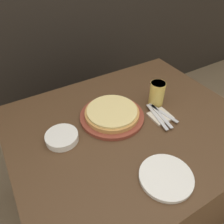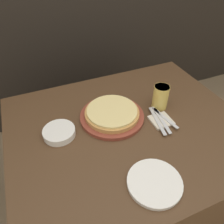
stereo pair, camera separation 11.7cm
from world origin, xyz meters
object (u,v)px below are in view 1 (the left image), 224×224
at_px(dinner_plate, 166,177).
at_px(side_bowl, 62,137).
at_px(fork, 157,117).
at_px(spoon, 164,114).
at_px(dinner_knife, 161,115).
at_px(beer_glass, 157,92).
at_px(pizza_on_board, 112,114).

relative_size(dinner_plate, side_bowl, 1.41).
bearing_deg(fork, spoon, -0.00).
height_order(side_bowl, fork, side_bowl).
relative_size(dinner_knife, spoon, 1.18).
bearing_deg(beer_glass, dinner_knife, -116.90).
relative_size(beer_glass, dinner_knife, 0.63).
relative_size(beer_glass, side_bowl, 0.87).
bearing_deg(fork, dinner_plate, -123.39).
bearing_deg(beer_glass, side_bowl, -179.98).
height_order(side_bowl, dinner_knife, side_bowl).
relative_size(pizza_on_board, beer_glass, 2.50).
relative_size(pizza_on_board, dinner_plate, 1.54).
relative_size(pizza_on_board, dinner_knife, 1.58).
distance_m(beer_glass, spoon, 0.13).
xyz_separation_m(beer_glass, dinner_knife, (-0.06, -0.11, -0.06)).
distance_m(side_bowl, dinner_knife, 0.54).
xyz_separation_m(pizza_on_board, spoon, (0.26, -0.13, -0.01)).
height_order(dinner_plate, dinner_knife, dinner_plate).
xyz_separation_m(dinner_plate, spoon, (0.25, 0.31, 0.01)).
xyz_separation_m(fork, spoon, (0.05, -0.00, 0.00)).
distance_m(beer_glass, dinner_knife, 0.14).
distance_m(side_bowl, fork, 0.51).
xyz_separation_m(beer_glass, side_bowl, (-0.58, -0.00, -0.06)).
xyz_separation_m(dinner_knife, spoon, (0.02, 0.00, 0.00)).
bearing_deg(fork, side_bowl, 167.34).
distance_m(dinner_plate, dinner_knife, 0.38).
bearing_deg(dinner_knife, dinner_plate, -126.51).
xyz_separation_m(pizza_on_board, dinner_plate, (0.00, -0.44, -0.02)).
height_order(beer_glass, spoon, beer_glass).
xyz_separation_m(side_bowl, dinner_knife, (0.52, -0.11, -0.00)).
bearing_deg(pizza_on_board, side_bowl, -176.48).
xyz_separation_m(pizza_on_board, fork, (0.21, -0.13, -0.01)).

